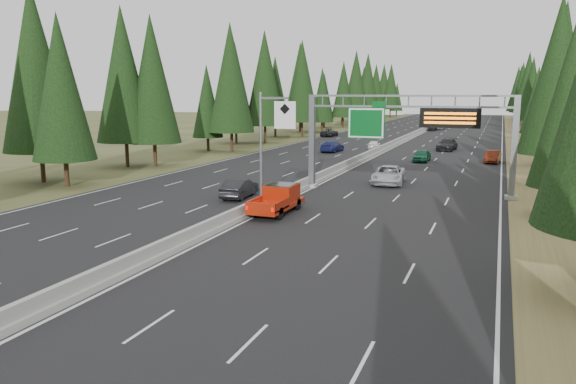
% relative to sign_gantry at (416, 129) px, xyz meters
% --- Properties ---
extents(road, '(32.00, 260.00, 0.08)m').
position_rel_sign_gantry_xyz_m(road, '(-8.92, 45.12, -5.23)').
color(road, black).
rests_on(road, ground).
extents(shoulder_right, '(3.60, 260.00, 0.06)m').
position_rel_sign_gantry_xyz_m(shoulder_right, '(8.88, 45.12, -5.24)').
color(shoulder_right, olive).
rests_on(shoulder_right, ground).
extents(shoulder_left, '(3.60, 260.00, 0.06)m').
position_rel_sign_gantry_xyz_m(shoulder_left, '(-26.72, 45.12, -5.24)').
color(shoulder_left, '#39431F').
rests_on(shoulder_left, ground).
extents(median_barrier, '(0.70, 260.00, 0.85)m').
position_rel_sign_gantry_xyz_m(median_barrier, '(-8.92, 45.12, -4.85)').
color(median_barrier, gray).
rests_on(median_barrier, road).
extents(sign_gantry, '(16.75, 0.98, 7.80)m').
position_rel_sign_gantry_xyz_m(sign_gantry, '(0.00, 0.00, 0.00)').
color(sign_gantry, slate).
rests_on(sign_gantry, road).
extents(hov_sign_pole, '(2.80, 0.50, 8.00)m').
position_rel_sign_gantry_xyz_m(hov_sign_pole, '(-8.33, -9.92, -0.54)').
color(hov_sign_pole, slate).
rests_on(hov_sign_pole, road).
extents(tree_row_right, '(11.63, 242.29, 18.51)m').
position_rel_sign_gantry_xyz_m(tree_row_right, '(12.98, 38.54, 3.84)').
color(tree_row_right, black).
rests_on(tree_row_right, ground).
extents(tree_row_left, '(12.18, 242.24, 18.96)m').
position_rel_sign_gantry_xyz_m(tree_row_left, '(-30.69, 37.82, 4.34)').
color(tree_row_left, black).
rests_on(tree_row_left, ground).
extents(silver_minivan, '(3.07, 5.88, 1.58)m').
position_rel_sign_gantry_xyz_m(silver_minivan, '(-2.79, 4.34, -4.40)').
color(silver_minivan, '#BBBBC0').
rests_on(silver_minivan, road).
extents(red_pickup, '(2.03, 5.68, 1.85)m').
position_rel_sign_gantry_xyz_m(red_pickup, '(-7.42, -10.33, -4.16)').
color(red_pickup, black).
rests_on(red_pickup, road).
extents(car_ahead_green, '(1.83, 4.24, 1.42)m').
position_rel_sign_gantry_xyz_m(car_ahead_green, '(-2.18, 21.87, -4.48)').
color(car_ahead_green, '#114D30').
rests_on(car_ahead_green, road).
extents(car_ahead_dkred, '(1.89, 4.40, 1.41)m').
position_rel_sign_gantry_xyz_m(car_ahead_dkred, '(5.58, 23.60, -4.48)').
color(car_ahead_dkred, '#5E1D0D').
rests_on(car_ahead_dkred, road).
extents(car_ahead_dkgrey, '(2.78, 5.75, 1.62)m').
position_rel_sign_gantry_xyz_m(car_ahead_dkgrey, '(-0.66, 36.63, -4.38)').
color(car_ahead_dkgrey, black).
rests_on(car_ahead_dkgrey, road).
extents(car_ahead_white, '(2.84, 5.81, 1.59)m').
position_rel_sign_gantry_xyz_m(car_ahead_white, '(-6.73, 83.27, -4.39)').
color(car_ahead_white, silver).
rests_on(car_ahead_white, road).
extents(car_ahead_far, '(1.93, 4.13, 1.37)m').
position_rel_sign_gantry_xyz_m(car_ahead_far, '(-7.42, 78.11, -4.50)').
color(car_ahead_far, black).
rests_on(car_ahead_far, road).
extents(car_onc_near, '(1.87, 4.59, 1.48)m').
position_rel_sign_gantry_xyz_m(car_onc_near, '(-12.21, -6.47, -4.45)').
color(car_onc_near, black).
rests_on(car_onc_near, road).
extents(car_onc_blue, '(2.34, 5.34, 1.53)m').
position_rel_sign_gantry_xyz_m(car_onc_blue, '(-15.20, 28.90, -4.43)').
color(car_onc_blue, navy).
rests_on(car_onc_blue, road).
extents(car_onc_white, '(1.97, 4.07, 1.34)m').
position_rel_sign_gantry_xyz_m(car_onc_white, '(-10.42, 33.86, -4.52)').
color(car_onc_white, white).
rests_on(car_onc_white, road).
extents(car_onc_far, '(2.35, 5.07, 1.41)m').
position_rel_sign_gantry_xyz_m(car_onc_far, '(-23.42, 55.24, -4.49)').
color(car_onc_far, black).
rests_on(car_onc_far, road).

